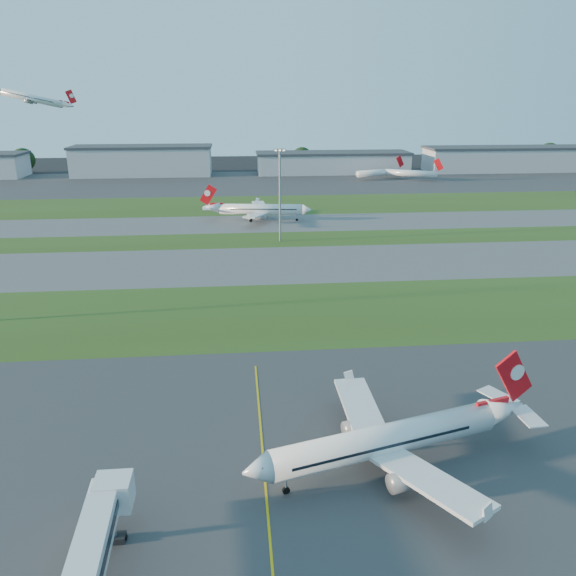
{
  "coord_description": "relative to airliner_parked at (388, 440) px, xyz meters",
  "views": [
    {
      "loc": [
        2.81,
        -47.61,
        39.34
      ],
      "look_at": [
        11.53,
        46.3,
        7.0
      ],
      "focal_mm": 35.0,
      "sensor_mm": 36.0,
      "label": 1
    }
  ],
  "objects": [
    {
      "name": "grass_strip_b",
      "position": [
        -18.56,
        106.14,
        -3.64
      ],
      "size": [
        300.0,
        18.0,
        0.01
      ],
      "primitive_type": "cube",
      "color": "#314517",
      "rests_on": "ground"
    },
    {
      "name": "mini_jet_far",
      "position": [
        70.72,
        221.69,
        -0.36
      ],
      "size": [
        26.38,
        14.43,
        9.48
      ],
      "rotation": [
        0.0,
        0.0,
        -0.46
      ],
      "color": "white",
      "rests_on": "ground"
    },
    {
      "name": "airliner_departing",
      "position": [
        -98.28,
        201.96,
        34.72
      ],
      "size": [
        28.85,
        24.32,
        9.03
      ],
      "rotation": [
        0.0,
        0.0,
        0.14
      ],
      "color": "white"
    },
    {
      "name": "airliner_parked",
      "position": [
        0.0,
        0.0,
        0.0
      ],
      "size": [
        32.49,
        27.3,
        10.38
      ],
      "rotation": [
        0.0,
        0.0,
        0.27
      ],
      "color": "white",
      "rests_on": "ground"
    },
    {
      "name": "yellow_line",
      "position": [
        -13.56,
        -3.86,
        -3.64
      ],
      "size": [
        0.25,
        60.0,
        0.02
      ],
      "primitive_type": "cube",
      "color": "gold",
      "rests_on": "ground"
    },
    {
      "name": "grass_strip_a",
      "position": [
        -18.56,
        48.14,
        -3.64
      ],
      "size": [
        300.0,
        34.0,
        0.01
      ],
      "primitive_type": "cube",
      "color": "#314517",
      "rests_on": "ground"
    },
    {
      "name": "tree_east",
      "position": [
        96.44,
        263.14,
        2.52
      ],
      "size": [
        10.45,
        10.45,
        11.4
      ],
      "color": "black",
      "rests_on": "ground"
    },
    {
      "name": "airliner_taxiing",
      "position": [
        -7.95,
        132.62,
        0.09
      ],
      "size": [
        34.02,
        28.68,
        10.65
      ],
      "rotation": [
        0.0,
        0.0,
        3.0
      ],
      "color": "white",
      "rests_on": "ground"
    },
    {
      "name": "hangar_west",
      "position": [
        -63.56,
        251.14,
        3.99
      ],
      "size": [
        71.4,
        23.0,
        15.2
      ],
      "color": "#A8ABB0",
      "rests_on": "ground"
    },
    {
      "name": "tree_west",
      "position": [
        -128.56,
        266.14,
        3.49
      ],
      "size": [
        12.1,
        12.1,
        13.2
      ],
      "color": "black",
      "rests_on": "ground"
    },
    {
      "name": "ground",
      "position": [
        -18.56,
        -3.86,
        -3.64
      ],
      "size": [
        700.0,
        700.0,
        0.0
      ],
      "primitive_type": "plane",
      "color": "black",
      "rests_on": "ground"
    },
    {
      "name": "light_mast_centre",
      "position": [
        -3.56,
        104.14,
        11.17
      ],
      "size": [
        3.2,
        0.7,
        25.8
      ],
      "color": "gray",
      "rests_on": "ground"
    },
    {
      "name": "hangar_far_east",
      "position": [
        136.44,
        251.14,
        2.99
      ],
      "size": [
        96.9,
        23.0,
        13.2
      ],
      "color": "#A8ABB0",
      "rests_on": "ground"
    },
    {
      "name": "tree_far_east",
      "position": [
        166.44,
        267.14,
        3.82
      ],
      "size": [
        12.65,
        12.65,
        13.8
      ],
      "color": "black",
      "rests_on": "ground"
    },
    {
      "name": "tree_mid_east",
      "position": [
        21.44,
        265.14,
        3.17
      ],
      "size": [
        11.55,
        11.55,
        12.6
      ],
      "color": "black",
      "rests_on": "ground"
    },
    {
      "name": "taxiway_a",
      "position": [
        -18.56,
        81.14,
        -3.64
      ],
      "size": [
        300.0,
        32.0,
        0.01
      ],
      "primitive_type": "cube",
      "color": "#515154",
      "rests_on": "ground"
    },
    {
      "name": "taxiway_b",
      "position": [
        -18.56,
        128.14,
        -3.64
      ],
      "size": [
        300.0,
        26.0,
        0.01
      ],
      "primitive_type": "cube",
      "color": "#515154",
      "rests_on": "ground"
    },
    {
      "name": "hangar_east",
      "position": [
        36.44,
        251.14,
        1.99
      ],
      "size": [
        81.6,
        23.0,
        11.2
      ],
      "color": "#A8ABB0",
      "rests_on": "ground"
    },
    {
      "name": "apron_near",
      "position": [
        -18.56,
        -3.86,
        -3.64
      ],
      "size": [
        300.0,
        70.0,
        0.01
      ],
      "primitive_type": "cube",
      "color": "#333335",
      "rests_on": "ground"
    },
    {
      "name": "apron_far",
      "position": [
        -18.56,
        221.14,
        -3.64
      ],
      "size": [
        400.0,
        80.0,
        0.01
      ],
      "primitive_type": "cube",
      "color": "#333335",
      "rests_on": "ground"
    },
    {
      "name": "grass_strip_c",
      "position": [
        -18.56,
        161.14,
        -3.64
      ],
      "size": [
        300.0,
        40.0,
        0.01
      ],
      "primitive_type": "cube",
      "color": "#314517",
      "rests_on": "ground"
    },
    {
      "name": "tree_mid_west",
      "position": [
        -38.56,
        262.14,
        2.19
      ],
      "size": [
        9.9,
        9.9,
        10.8
      ],
      "color": "black",
      "rests_on": "ground"
    },
    {
      "name": "mini_jet_near",
      "position": [
        55.74,
        226.03,
        -0.36
      ],
      "size": [
        26.9,
        13.34,
        9.48
      ],
      "rotation": [
        0.0,
        0.0,
        0.41
      ],
      "color": "white",
      "rests_on": "ground"
    }
  ]
}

